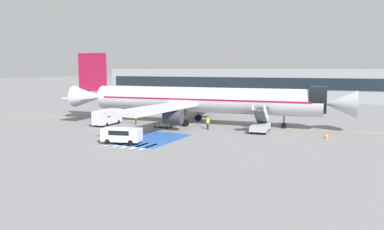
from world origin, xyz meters
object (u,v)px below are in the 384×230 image
ground_crew_0 (136,118)px  service_van_1 (107,116)px  fuel_tanker (205,101)px  ground_crew_1 (208,122)px  traffic_cone_0 (111,128)px  airliner (198,100)px  baggage_cart (163,126)px  traffic_cone_1 (326,136)px  service_van_0 (122,134)px  boarding_stairs_forward (260,125)px  terminal_building (247,84)px

ground_crew_0 → service_van_1: bearing=87.6°
fuel_tanker → service_van_1: (-3.08, -30.59, -0.23)m
ground_crew_1 → traffic_cone_0: ground_crew_1 is taller
airliner → baggage_cart: size_ratio=17.90×
fuel_tanker → traffic_cone_1: bearing=-127.9°
service_van_0 → traffic_cone_0: bearing=-150.3°
ground_crew_1 → service_van_1: bearing=131.3°
airliner → ground_crew_1: 6.23m
baggage_cart → boarding_stairs_forward: bearing=98.9°
airliner → service_van_0: bearing=-10.6°
service_van_0 → traffic_cone_1: (21.25, 13.89, -0.77)m
airliner → ground_crew_1: airliner is taller
baggage_cart → service_van_0: bearing=8.9°
traffic_cone_0 → service_van_1: bearing=136.1°
service_van_0 → service_van_1: service_van_1 is taller
service_van_0 → service_van_1: size_ratio=0.86×
boarding_stairs_forward → traffic_cone_1: bearing=-13.4°
boarding_stairs_forward → terminal_building: size_ratio=0.06×
boarding_stairs_forward → service_van_1: (-23.31, -4.03, 0.41)m
service_van_1 → traffic_cone_0: bearing=-49.9°
traffic_cone_0 → airliner: bearing=48.5°
traffic_cone_0 → ground_crew_0: bearing=82.3°
service_van_1 → baggage_cart: (8.96, 1.85, -1.16)m
fuel_tanker → terminal_building: bearing=6.3°
ground_crew_0 → ground_crew_1: size_ratio=0.99×
boarding_stairs_forward → service_van_0: (-12.41, -14.98, 0.10)m
fuel_tanker → traffic_cone_0: 33.60m
service_van_0 → service_van_1: bearing=-149.8°
boarding_stairs_forward → ground_crew_1: (-7.53, -0.98, 0.06)m
boarding_stairs_forward → baggage_cart: (-14.35, -2.18, -0.75)m
boarding_stairs_forward → baggage_cart: boarding_stairs_forward is taller
service_van_1 → terminal_building: bearing=81.5°
service_van_1 → traffic_cone_0: size_ratio=11.83×
baggage_cart → terminal_building: terminal_building is taller
airliner → fuel_tanker: (-9.18, 23.23, -2.22)m
airliner → terminal_building: airliner is taller
airliner → ground_crew_0: size_ratio=25.73×
fuel_tanker → ground_crew_1: (12.70, -27.55, -0.57)m
traffic_cone_1 → service_van_1: bearing=-174.8°
ground_crew_0 → terminal_building: terminal_building is taller
service_van_1 → traffic_cone_0: 4.46m
fuel_tanker → service_van_1: fuel_tanker is taller
service_van_1 → boarding_stairs_forward: bearing=3.8°
service_van_0 → terminal_building: size_ratio=0.05×
fuel_tanker → traffic_cone_1: (29.07, -27.66, -1.30)m
ground_crew_1 → traffic_cone_1: bearing=-60.0°
baggage_cart → traffic_cone_1: size_ratio=3.81×
airliner → service_van_0: airliner is taller
fuel_tanker → terminal_building: (-0.36, 32.04, 2.73)m
baggage_cart → traffic_cone_0: (-5.86, -4.83, -0.02)m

